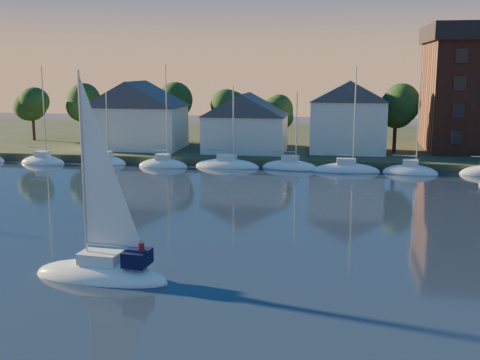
% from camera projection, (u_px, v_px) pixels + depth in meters
% --- Properties ---
extents(ground, '(260.00, 260.00, 0.00)m').
position_uv_depth(ground, '(178.00, 345.00, 27.65)').
color(ground, black).
rests_on(ground, ground).
extents(shoreline_land, '(160.00, 50.00, 2.00)m').
position_uv_depth(shoreline_land, '(298.00, 144.00, 100.32)').
color(shoreline_land, '#2F3720').
rests_on(shoreline_land, ground).
extents(wooden_dock, '(120.00, 3.00, 1.00)m').
position_uv_depth(wooden_dock, '(285.00, 165.00, 78.03)').
color(wooden_dock, brown).
rests_on(wooden_dock, ground).
extents(clubhouse_west, '(13.65, 9.45, 9.64)m').
position_uv_depth(clubhouse_west, '(137.00, 114.00, 86.35)').
color(clubhouse_west, silver).
rests_on(clubhouse_west, shoreline_land).
extents(clubhouse_centre, '(11.55, 8.40, 8.08)m').
position_uv_depth(clubhouse_centre, '(245.00, 122.00, 82.91)').
color(clubhouse_centre, silver).
rests_on(clubhouse_centre, shoreline_land).
extents(clubhouse_east, '(10.50, 8.40, 9.80)m').
position_uv_depth(clubhouse_east, '(348.00, 116.00, 82.39)').
color(clubhouse_east, silver).
rests_on(clubhouse_east, shoreline_land).
extents(tree_line, '(93.40, 5.40, 8.90)m').
position_uv_depth(tree_line, '(306.00, 105.00, 87.03)').
color(tree_line, '#342217').
rests_on(tree_line, shoreline_land).
extents(moored_fleet, '(95.50, 2.40, 12.05)m').
position_uv_depth(moored_fleet, '(315.00, 169.00, 74.45)').
color(moored_fleet, white).
rests_on(moored_fleet, ground).
extents(hero_sailboat, '(8.83, 3.50, 13.55)m').
position_uv_depth(hero_sailboat, '(103.00, 269.00, 36.28)').
color(hero_sailboat, white).
rests_on(hero_sailboat, ground).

